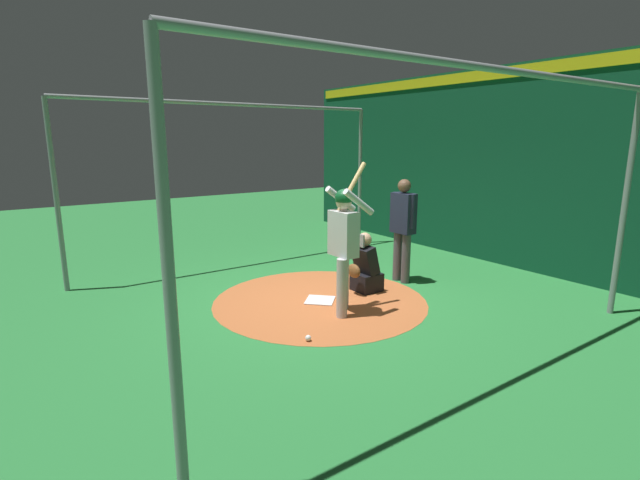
{
  "coord_description": "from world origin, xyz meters",
  "views": [
    {
      "loc": [
        3.9,
        5.54,
        2.43
      ],
      "look_at": [
        0.0,
        0.0,
        0.95
      ],
      "focal_mm": 26.3,
      "sensor_mm": 36.0,
      "label": 1
    }
  ],
  "objects_px": {
    "catcher": "(365,268)",
    "home_plate": "(320,300)",
    "batter": "(344,239)",
    "baseball_0": "(308,338)",
    "umpire": "(403,225)"
  },
  "relations": [
    {
      "from": "batter",
      "to": "umpire",
      "type": "relative_size",
      "value": 1.19
    },
    {
      "from": "batter",
      "to": "catcher",
      "type": "height_order",
      "value": "batter"
    },
    {
      "from": "home_plate",
      "to": "baseball_0",
      "type": "xyz_separation_m",
      "value": [
        0.95,
        1.11,
        0.03
      ]
    },
    {
      "from": "batter",
      "to": "baseball_0",
      "type": "xyz_separation_m",
      "value": [
        0.95,
        0.53,
        -1.03
      ]
    },
    {
      "from": "batter",
      "to": "baseball_0",
      "type": "distance_m",
      "value": 1.5
    },
    {
      "from": "batter",
      "to": "umpire",
      "type": "xyz_separation_m",
      "value": [
        -1.73,
        -0.59,
        -0.08
      ]
    },
    {
      "from": "home_plate",
      "to": "batter",
      "type": "height_order",
      "value": "batter"
    },
    {
      "from": "baseball_0",
      "to": "catcher",
      "type": "bearing_deg",
      "value": -149.38
    },
    {
      "from": "catcher",
      "to": "home_plate",
      "type": "bearing_deg",
      "value": -1.98
    },
    {
      "from": "batter",
      "to": "umpire",
      "type": "bearing_deg",
      "value": -161.11
    },
    {
      "from": "batter",
      "to": "umpire",
      "type": "distance_m",
      "value": 1.83
    },
    {
      "from": "catcher",
      "to": "baseball_0",
      "type": "height_order",
      "value": "catcher"
    },
    {
      "from": "home_plate",
      "to": "batter",
      "type": "bearing_deg",
      "value": 89.95
    },
    {
      "from": "home_plate",
      "to": "batter",
      "type": "xyz_separation_m",
      "value": [
        0.0,
        0.57,
        1.06
      ]
    },
    {
      "from": "home_plate",
      "to": "baseball_0",
      "type": "relative_size",
      "value": 5.68
    }
  ]
}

